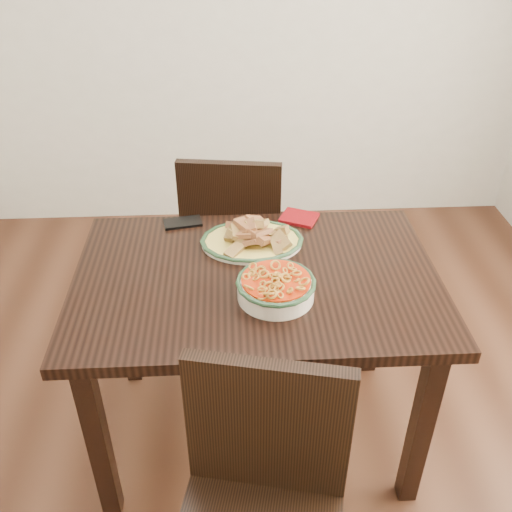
{
  "coord_description": "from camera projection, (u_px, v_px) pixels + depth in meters",
  "views": [
    {
      "loc": [
        -0.01,
        -1.47,
        1.83
      ],
      "look_at": [
        0.08,
        0.04,
        0.81
      ],
      "focal_mm": 40.0,
      "sensor_mm": 36.0,
      "label": 1
    }
  ],
  "objects": [
    {
      "name": "floor",
      "position": [
        237.0,
        433.0,
        2.24
      ],
      "size": [
        3.5,
        3.5,
        0.0
      ],
      "primitive_type": "plane",
      "color": "#3B1F12",
      "rests_on": "ground"
    },
    {
      "name": "dining_table",
      "position": [
        256.0,
        299.0,
        1.9
      ],
      "size": [
        1.18,
        0.79,
        0.75
      ],
      "color": "black",
      "rests_on": "ground"
    },
    {
      "name": "chair_far",
      "position": [
        234.0,
        233.0,
        2.53
      ],
      "size": [
        0.47,
        0.47,
        0.89
      ],
      "rotation": [
        0.0,
        0.0,
        3.0
      ],
      "color": "black",
      "rests_on": "ground"
    },
    {
      "name": "chair_near",
      "position": [
        261.0,
        505.0,
        1.44
      ],
      "size": [
        0.5,
        0.5,
        0.89
      ],
      "rotation": [
        0.0,
        0.0,
        -0.21
      ],
      "color": "black",
      "rests_on": "ground"
    },
    {
      "name": "smartphone",
      "position": [
        183.0,
        223.0,
        2.11
      ],
      "size": [
        0.15,
        0.1,
        0.01
      ],
      "primitive_type": "cube",
      "rotation": [
        0.0,
        0.0,
        0.19
      ],
      "color": "black",
      "rests_on": "dining_table"
    },
    {
      "name": "noodle_bowl",
      "position": [
        276.0,
        285.0,
        1.72
      ],
      "size": [
        0.24,
        0.24,
        0.08
      ],
      "color": "silver",
      "rests_on": "dining_table"
    },
    {
      "name": "fish_plate",
      "position": [
        252.0,
        233.0,
        1.97
      ],
      "size": [
        0.35,
        0.27,
        0.11
      ],
      "color": "beige",
      "rests_on": "dining_table"
    },
    {
      "name": "napkin",
      "position": [
        299.0,
        218.0,
        2.13
      ],
      "size": [
        0.16,
        0.15,
        0.01
      ],
      "primitive_type": "cube",
      "rotation": [
        0.0,
        0.0,
        -0.43
      ],
      "color": "maroon",
      "rests_on": "dining_table"
    }
  ]
}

